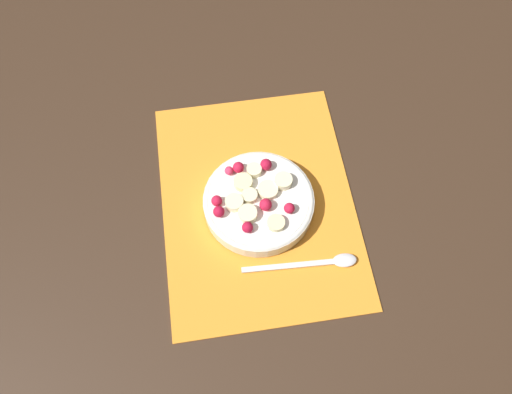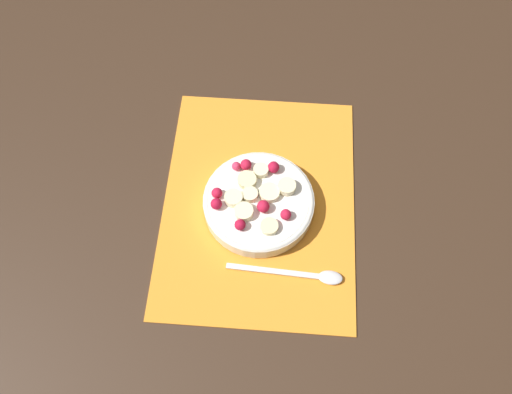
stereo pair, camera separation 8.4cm
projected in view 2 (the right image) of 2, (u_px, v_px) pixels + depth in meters
ground_plane at (259, 203)px, 0.88m from camera, size 3.00×3.00×0.00m
placemat at (259, 202)px, 0.88m from camera, size 0.45×0.34×0.01m
fruit_bowl at (256, 201)px, 0.86m from camera, size 0.19×0.19×0.05m
spoon at (306, 275)px, 0.81m from camera, size 0.03×0.19×0.01m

